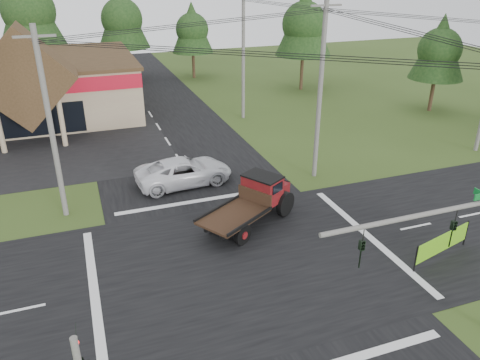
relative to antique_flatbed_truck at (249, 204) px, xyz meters
name	(u,v)px	position (x,y,z in m)	size (l,w,h in m)	color
ground	(245,263)	(-1.48, -3.40, -1.28)	(120.00, 120.00, 0.00)	#334819
road_ns	(245,263)	(-1.48, -3.40, -1.27)	(12.00, 120.00, 0.02)	black
road_ew	(245,263)	(-1.48, -3.40, -1.27)	(120.00, 12.00, 0.02)	black
traffic_signal_mast	(480,242)	(4.34, -10.90, 3.14)	(8.12, 0.24, 7.00)	#595651
traffic_signal_corner	(78,358)	(-8.98, -10.72, 2.24)	(0.53, 2.48, 4.40)	#595651
utility_pole_nw	(50,125)	(-9.48, 4.60, 4.10)	(2.00, 0.30, 10.50)	#595651
utility_pole_ne	(320,90)	(6.52, 4.60, 4.60)	(2.00, 0.30, 11.50)	#595651
utility_pole_n	(243,55)	(6.52, 18.60, 4.45)	(2.00, 0.30, 11.20)	#595651
tree_row_c	(28,8)	(-11.48, 37.60, 7.44)	(7.28, 7.28, 13.13)	#332316
tree_row_d	(122,17)	(-1.48, 38.60, 6.09)	(6.16, 6.16, 11.11)	#332316
tree_row_e	(192,28)	(6.52, 36.60, 4.75)	(5.04, 5.04, 9.09)	#332316
tree_side_ne	(304,22)	(16.52, 26.60, 6.09)	(6.16, 6.16, 11.11)	#332316
tree_side_e_near	(440,48)	(24.52, 14.60, 4.75)	(5.04, 5.04, 9.09)	#332316
antique_flatbed_truck	(249,204)	(0.00, 0.00, 0.00)	(2.35, 6.14, 2.57)	#4F0B11
roadside_banner	(442,246)	(7.66, -6.23, -0.58)	(4.14, 0.12, 1.41)	#5AA215
white_pickup	(184,171)	(-2.08, 6.35, -0.42)	(2.88, 6.24, 1.73)	white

